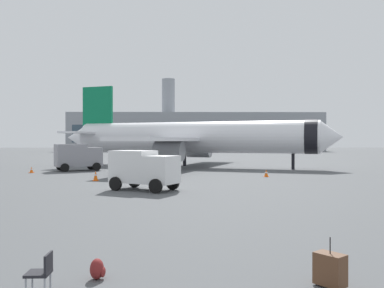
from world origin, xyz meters
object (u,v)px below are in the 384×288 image
object	(u,v)px
airplane_at_gate	(191,138)
service_truck	(78,156)
safety_cone_near	(31,170)
safety_cone_far	(266,173)
traveller_backpack	(98,269)
rolling_suitcase	(330,269)
gate_chair	(42,271)
cargo_van	(143,168)
safety_cone_mid	(96,176)

from	to	relation	value
airplane_at_gate	service_truck	bearing A→B (deg)	-155.11
safety_cone_near	safety_cone_far	xyz separation A→B (m)	(22.97, -4.96, 0.01)
traveller_backpack	safety_cone_far	bearing A→B (deg)	71.03
safety_cone_far	traveller_backpack	bearing A→B (deg)	-108.97
rolling_suitcase	gate_chair	size ratio (longest dim) A/B	1.28
safety_cone_far	gate_chair	size ratio (longest dim) A/B	0.75
cargo_van	gate_chair	world-z (taller)	cargo_van
airplane_at_gate	cargo_van	world-z (taller)	airplane_at_gate
safety_cone_mid	gate_chair	bearing A→B (deg)	-80.20
cargo_van	safety_cone_mid	world-z (taller)	cargo_van
cargo_van	traveller_backpack	xyz separation A→B (m)	(0.69, -17.31, -1.22)
cargo_van	safety_cone_near	world-z (taller)	cargo_van
airplane_at_gate	gate_chair	bearing A→B (deg)	-95.17
rolling_suitcase	airplane_at_gate	bearing A→B (deg)	93.35
safety_cone_near	rolling_suitcase	world-z (taller)	rolling_suitcase
service_truck	safety_cone_far	size ratio (longest dim) A/B	8.14
safety_cone_mid	cargo_van	bearing A→B (deg)	-54.81
cargo_van	safety_cone_mid	bearing A→B (deg)	125.19
cargo_van	safety_cone_mid	xyz separation A→B (m)	(-4.53, 6.43, -1.04)
safety_cone_near	traveller_backpack	size ratio (longest dim) A/B	1.29
service_truck	cargo_van	bearing A→B (deg)	-63.31
airplane_at_gate	cargo_van	xyz separation A→B (m)	(-3.51, -23.60, -2.21)
airplane_at_gate	safety_cone_far	size ratio (longest dim) A/B	53.59
traveller_backpack	safety_cone_mid	bearing A→B (deg)	102.42
safety_cone_near	airplane_at_gate	bearing A→B (deg)	27.83
airplane_at_gate	safety_cone_far	world-z (taller)	airplane_at_gate
cargo_van	safety_cone_far	distance (m)	14.23
safety_cone_far	rolling_suitcase	bearing A→B (deg)	-98.44
safety_cone_far	airplane_at_gate	bearing A→B (deg)	115.74
airplane_at_gate	safety_cone_far	xyz separation A→B (m)	(6.56, -13.62, -3.34)
rolling_suitcase	traveller_backpack	bearing A→B (deg)	173.59
service_truck	safety_cone_far	xyz separation A→B (m)	(19.03, -7.83, -1.29)
traveller_backpack	gate_chair	world-z (taller)	gate_chair
rolling_suitcase	gate_chair	world-z (taller)	rolling_suitcase
cargo_van	rolling_suitcase	bearing A→B (deg)	-71.64
traveller_backpack	rolling_suitcase	bearing A→B (deg)	-6.41
rolling_suitcase	safety_cone_near	bearing A→B (deg)	119.84
service_truck	safety_cone_far	world-z (taller)	service_truck
service_truck	gate_chair	distance (m)	37.09
safety_cone_far	traveller_backpack	size ratio (longest dim) A/B	1.35
safety_cone_mid	safety_cone_far	bearing A→B (deg)	13.66
service_truck	rolling_suitcase	bearing A→B (deg)	-67.36
safety_cone_far	rolling_suitcase	distance (m)	28.18
service_truck	cargo_van	size ratio (longest dim) A/B	1.09
safety_cone_mid	safety_cone_far	distance (m)	15.04
cargo_van	safety_cone_far	bearing A→B (deg)	44.72
safety_cone_near	safety_cone_mid	xyz separation A→B (m)	(8.36, -8.51, 0.10)
gate_chair	cargo_van	bearing A→B (deg)	89.14
service_truck	safety_cone_mid	bearing A→B (deg)	-68.77
cargo_van	gate_chair	bearing A→B (deg)	-90.86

